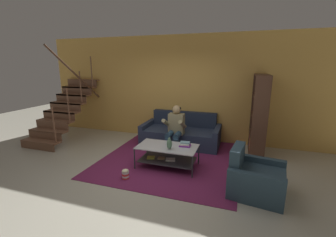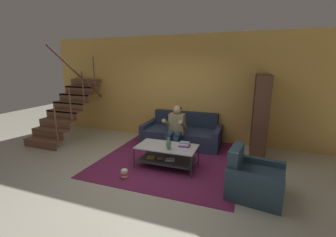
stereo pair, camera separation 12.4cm
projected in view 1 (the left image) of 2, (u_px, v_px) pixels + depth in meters
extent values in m
plane|color=#B8B5A2|center=(148.00, 175.00, 4.40)|extent=(16.80, 16.80, 0.00)
cube|color=gold|center=(182.00, 89.00, 6.33)|extent=(8.40, 0.12, 2.90)
cube|color=brown|center=(41.00, 141.00, 5.78)|extent=(1.09, 0.27, 0.04)
cube|color=brown|center=(37.00, 146.00, 5.68)|extent=(1.09, 0.02, 0.21)
cube|color=brown|center=(48.00, 131.00, 5.98)|extent=(1.09, 0.27, 0.04)
cube|color=brown|center=(45.00, 135.00, 5.88)|extent=(1.09, 0.02, 0.21)
cube|color=brown|center=(55.00, 121.00, 6.18)|extent=(1.09, 0.27, 0.04)
cube|color=brown|center=(52.00, 125.00, 6.08)|extent=(1.09, 0.02, 0.21)
cube|color=brown|center=(62.00, 112.00, 6.38)|extent=(1.09, 0.27, 0.04)
cube|color=brown|center=(59.00, 115.00, 6.28)|extent=(1.09, 0.02, 0.21)
cube|color=brown|center=(68.00, 103.00, 6.58)|extent=(1.09, 0.27, 0.04)
cube|color=brown|center=(65.00, 106.00, 6.48)|extent=(1.09, 0.02, 0.21)
cube|color=brown|center=(74.00, 95.00, 6.78)|extent=(1.09, 0.27, 0.04)
cube|color=brown|center=(71.00, 98.00, 6.68)|extent=(1.09, 0.02, 0.21)
cube|color=brown|center=(79.00, 87.00, 6.98)|extent=(1.09, 0.27, 0.04)
cube|color=brown|center=(77.00, 90.00, 6.88)|extent=(1.09, 0.02, 0.21)
cube|color=brown|center=(84.00, 80.00, 7.18)|extent=(1.09, 0.27, 0.04)
cube|color=brown|center=(82.00, 83.00, 7.09)|extent=(1.09, 0.02, 0.21)
cylinder|color=brown|center=(54.00, 125.00, 5.51)|extent=(0.04, 0.04, 0.90)
cylinder|color=brown|center=(68.00, 105.00, 5.91)|extent=(0.04, 0.04, 0.90)
cylinder|color=brown|center=(81.00, 87.00, 6.31)|extent=(0.04, 0.04, 0.90)
cylinder|color=brown|center=(92.00, 72.00, 6.72)|extent=(0.04, 0.04, 0.90)
cylinder|color=brown|center=(76.00, 75.00, 6.11)|extent=(0.05, 1.92, 1.48)
cube|color=#273249|center=(181.00, 137.00, 6.06)|extent=(1.80, 0.97, 0.42)
cube|color=#212A3E|center=(184.00, 119.00, 6.33)|extent=(1.80, 0.18, 0.41)
cube|color=#273249|center=(148.00, 131.00, 6.34)|extent=(0.13, 0.97, 0.54)
cube|color=#273249|center=(217.00, 138.00, 5.75)|extent=(0.13, 0.97, 0.54)
cylinder|color=navy|center=(168.00, 146.00, 5.36)|extent=(0.14, 0.14, 0.42)
cylinder|color=navy|center=(176.00, 147.00, 5.30)|extent=(0.14, 0.14, 0.42)
cylinder|color=navy|center=(170.00, 134.00, 5.46)|extent=(0.14, 0.42, 0.14)
cylinder|color=navy|center=(178.00, 135.00, 5.40)|extent=(0.14, 0.42, 0.14)
cube|color=gray|center=(176.00, 124.00, 5.57)|extent=(0.38, 0.22, 0.51)
cylinder|color=gray|center=(166.00, 123.00, 5.46)|extent=(0.09, 0.49, 0.31)
cylinder|color=gray|center=(183.00, 124.00, 5.33)|extent=(0.09, 0.49, 0.31)
sphere|color=tan|center=(177.00, 110.00, 5.49)|extent=(0.21, 0.21, 0.21)
ellipsoid|color=black|center=(177.00, 108.00, 5.50)|extent=(0.21, 0.21, 0.13)
cube|color=#B0B4BD|center=(167.00, 147.00, 4.66)|extent=(1.24, 0.66, 0.02)
cube|color=#333338|center=(167.00, 160.00, 4.73)|extent=(1.14, 0.61, 0.02)
cylinder|color=#2D3235|center=(135.00, 159.00, 4.61)|extent=(0.03, 0.03, 0.46)
cylinder|color=#2D3235|center=(192.00, 167.00, 4.23)|extent=(0.03, 0.03, 0.46)
cylinder|color=#2D3235|center=(147.00, 148.00, 5.19)|extent=(0.03, 0.03, 0.46)
cylinder|color=#2D3235|center=(199.00, 154.00, 4.82)|extent=(0.03, 0.03, 0.46)
cube|color=gold|center=(151.00, 158.00, 4.78)|extent=(0.20, 0.20, 0.02)
cube|color=#92744E|center=(161.00, 158.00, 4.74)|extent=(0.16, 0.13, 0.03)
cube|color=silver|center=(170.00, 160.00, 4.67)|extent=(0.22, 0.18, 0.03)
cube|color=#691F48|center=(173.00, 155.00, 5.34)|extent=(3.00, 3.42, 0.01)
cube|color=#7E5A60|center=(173.00, 155.00, 5.34)|extent=(1.65, 1.88, 0.00)
ellipsoid|color=#50775A|center=(169.00, 144.00, 4.47)|extent=(0.11, 0.11, 0.21)
cylinder|color=#50775A|center=(169.00, 139.00, 4.45)|extent=(0.05, 0.05, 0.05)
cube|color=purple|center=(185.00, 145.00, 4.66)|extent=(0.24, 0.19, 0.03)
cube|color=silver|center=(185.00, 144.00, 4.65)|extent=(0.21, 0.17, 0.03)
cube|color=#73A0B4|center=(185.00, 143.00, 4.66)|extent=(0.21, 0.14, 0.03)
cube|color=#503224|center=(257.00, 111.00, 5.77)|extent=(0.32, 0.02, 1.89)
cube|color=#503224|center=(260.00, 120.00, 4.79)|extent=(0.32, 0.02, 1.89)
cube|color=#503224|center=(265.00, 116.00, 5.24)|extent=(0.02, 1.08, 1.89)
cube|color=#503224|center=(255.00, 152.00, 5.50)|extent=(0.32, 1.04, 0.02)
cube|color=#503224|center=(257.00, 134.00, 5.40)|extent=(0.32, 1.04, 0.02)
cube|color=#503224|center=(259.00, 115.00, 5.28)|extent=(0.32, 1.04, 0.02)
cube|color=#503224|center=(260.00, 95.00, 5.17)|extent=(0.32, 1.04, 0.02)
cube|color=#503224|center=(262.00, 75.00, 5.06)|extent=(0.32, 1.04, 0.02)
cube|color=orange|center=(254.00, 139.00, 5.92)|extent=(0.26, 0.04, 0.33)
cube|color=#7092B1|center=(253.00, 139.00, 5.89)|extent=(0.21, 0.03, 0.39)
cube|color=red|center=(254.00, 139.00, 5.84)|extent=(0.24, 0.04, 0.38)
cube|color=purple|center=(254.00, 141.00, 5.80)|extent=(0.23, 0.04, 0.34)
cube|color=purple|center=(254.00, 141.00, 5.75)|extent=(0.21, 0.05, 0.35)
cube|color=gold|center=(254.00, 141.00, 5.70)|extent=(0.22, 0.03, 0.39)
cube|color=#308F55|center=(254.00, 144.00, 5.68)|extent=(0.21, 0.04, 0.25)
cube|color=orange|center=(255.00, 144.00, 5.61)|extent=(0.27, 0.05, 0.30)
cube|color=gold|center=(255.00, 145.00, 5.57)|extent=(0.25, 0.04, 0.31)
cube|color=silver|center=(254.00, 146.00, 5.54)|extent=(0.21, 0.03, 0.26)
cube|color=red|center=(254.00, 144.00, 5.49)|extent=(0.21, 0.04, 0.40)
cube|color=#2B4150|center=(257.00, 182.00, 3.73)|extent=(0.92, 0.71, 0.42)
cube|color=#2B4150|center=(237.00, 156.00, 3.78)|extent=(0.24, 0.61, 0.37)
cube|color=#2B4150|center=(255.00, 190.00, 3.41)|extent=(0.85, 0.23, 0.52)
cube|color=#2B4150|center=(259.00, 171.00, 4.02)|extent=(0.85, 0.23, 0.52)
cylinder|color=red|center=(126.00, 178.00, 4.26)|extent=(0.13, 0.13, 0.04)
cylinder|color=white|center=(126.00, 176.00, 4.25)|extent=(0.13, 0.13, 0.04)
cylinder|color=red|center=(125.00, 174.00, 4.24)|extent=(0.13, 0.13, 0.04)
cylinder|color=white|center=(125.00, 172.00, 4.23)|extent=(0.13, 0.13, 0.04)
ellipsoid|color=beige|center=(125.00, 171.00, 4.22)|extent=(0.13, 0.13, 0.05)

